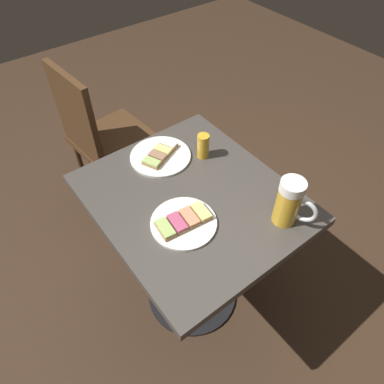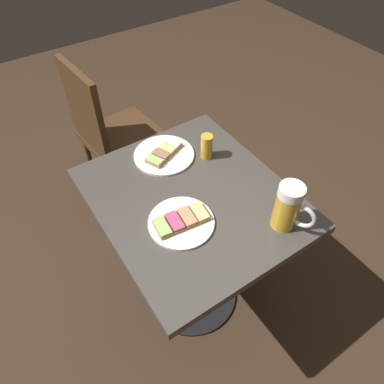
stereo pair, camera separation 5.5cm
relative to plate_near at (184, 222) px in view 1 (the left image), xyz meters
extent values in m
plane|color=#382619|center=(0.08, -0.10, -0.75)|extent=(6.00, 6.00, 0.00)
cylinder|color=black|center=(0.08, -0.10, -0.75)|extent=(0.44, 0.44, 0.01)
cylinder|color=black|center=(0.08, -0.10, -0.38)|extent=(0.09, 0.09, 0.71)
cube|color=#423D38|center=(0.08, -0.10, -0.03)|extent=(0.75, 0.65, 0.04)
cylinder|color=white|center=(0.00, 0.00, -0.01)|extent=(0.22, 0.22, 0.01)
cube|color=#9E7547|center=(-0.01, -0.07, 0.01)|extent=(0.09, 0.05, 0.01)
cube|color=#EFE07A|center=(-0.01, -0.07, 0.02)|extent=(0.08, 0.05, 0.01)
cube|color=#9E7547|center=(0.00, -0.02, 0.01)|extent=(0.09, 0.05, 0.01)
cube|color=#EA8E66|center=(0.00, -0.02, 0.02)|extent=(0.08, 0.05, 0.01)
cube|color=#9E7547|center=(0.00, 0.02, 0.01)|extent=(0.09, 0.05, 0.01)
cube|color=#BC4C70|center=(0.00, 0.02, 0.02)|extent=(0.08, 0.05, 0.01)
cube|color=#9E7547|center=(0.01, 0.07, 0.01)|extent=(0.09, 0.05, 0.01)
cube|color=#ADC66B|center=(0.01, 0.07, 0.02)|extent=(0.08, 0.05, 0.01)
cylinder|color=white|center=(0.32, -0.12, -0.01)|extent=(0.24, 0.24, 0.01)
cube|color=#9E7547|center=(0.30, -0.07, 0.01)|extent=(0.08, 0.06, 0.01)
cube|color=#ADC66B|center=(0.30, -0.07, 0.02)|extent=(0.07, 0.06, 0.01)
cube|color=#9E7547|center=(0.31, -0.10, 0.01)|extent=(0.08, 0.06, 0.01)
cube|color=#997051|center=(0.31, -0.10, 0.02)|extent=(0.07, 0.06, 0.01)
cube|color=#9E7547|center=(0.33, -0.14, 0.01)|extent=(0.08, 0.06, 0.01)
cube|color=#EFE07A|center=(0.33, -0.14, 0.02)|extent=(0.07, 0.06, 0.01)
cube|color=#9E7547|center=(0.35, -0.18, 0.01)|extent=(0.08, 0.06, 0.01)
cube|color=white|center=(0.35, -0.18, 0.02)|extent=(0.07, 0.06, 0.01)
cylinder|color=gold|center=(-0.19, -0.28, 0.06)|extent=(0.08, 0.08, 0.14)
cylinder|color=white|center=(-0.19, -0.28, 0.15)|extent=(0.08, 0.08, 0.03)
torus|color=silver|center=(-0.23, -0.30, 0.07)|extent=(0.09, 0.05, 0.09)
cylinder|color=gold|center=(0.23, -0.26, 0.04)|extent=(0.05, 0.05, 0.10)
cylinder|color=#472D19|center=(0.71, -0.34, -0.53)|extent=(0.03, 0.03, 0.45)
cylinder|color=#472D19|center=(1.03, -0.31, -0.53)|extent=(0.03, 0.03, 0.45)
cylinder|color=#472D19|center=(0.68, -0.02, -0.53)|extent=(0.03, 0.03, 0.45)
cylinder|color=#472D19|center=(1.00, 0.01, -0.53)|extent=(0.03, 0.03, 0.45)
cube|color=#472D19|center=(0.86, -0.16, -0.29)|extent=(0.41, 0.41, 0.04)
cube|color=#472D19|center=(0.84, 0.01, -0.05)|extent=(0.34, 0.06, 0.44)
camera|label=1|loc=(-0.59, 0.41, 0.93)|focal=33.27mm
camera|label=2|loc=(-0.62, 0.37, 0.93)|focal=33.27mm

